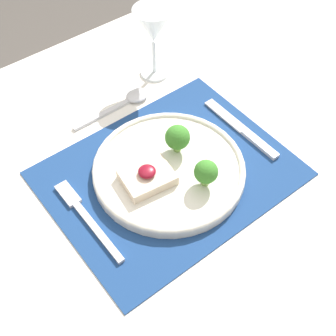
{
  "coord_description": "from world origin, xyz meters",
  "views": [
    {
      "loc": [
        -0.33,
        -0.42,
        1.45
      ],
      "look_at": [
        -0.0,
        -0.0,
        0.79
      ],
      "focal_mm": 50.0,
      "sensor_mm": 36.0,
      "label": 1
    }
  ],
  "objects": [
    {
      "name": "ground_plane",
      "position": [
        0.0,
        0.0,
        0.0
      ],
      "size": [
        8.0,
        8.0,
        0.0
      ],
      "primitive_type": "plane",
      "color": "#4C4742"
    },
    {
      "name": "dining_table",
      "position": [
        0.0,
        0.0,
        0.68
      ],
      "size": [
        1.42,
        0.94,
        0.77
      ],
      "color": "white",
      "rests_on": "ground_plane"
    },
    {
      "name": "placemat",
      "position": [
        0.0,
        0.0,
        0.77
      ],
      "size": [
        0.43,
        0.34,
        0.0
      ],
      "primitive_type": "cube",
      "color": "navy",
      "rests_on": "dining_table"
    },
    {
      "name": "dinner_plate",
      "position": [
        -0.0,
        -0.0,
        0.79
      ],
      "size": [
        0.28,
        0.28,
        0.07
      ],
      "color": "silver",
      "rests_on": "placemat"
    },
    {
      "name": "fork",
      "position": [
        -0.17,
        0.02,
        0.78
      ],
      "size": [
        0.02,
        0.19,
        0.01
      ],
      "rotation": [
        0.0,
        0.0,
        0.03
      ],
      "color": "silver",
      "rests_on": "placemat"
    },
    {
      "name": "knife",
      "position": [
        0.18,
        -0.01,
        0.78
      ],
      "size": [
        0.02,
        0.19,
        0.01
      ],
      "rotation": [
        0.0,
        0.0,
        -0.02
      ],
      "color": "silver",
      "rests_on": "placemat"
    },
    {
      "name": "spoon",
      "position": [
        0.05,
        0.2,
        0.78
      ],
      "size": [
        0.18,
        0.04,
        0.01
      ],
      "rotation": [
        0.0,
        0.0,
        0.0
      ],
      "color": "silver",
      "rests_on": "dining_table"
    },
    {
      "name": "wine_glass_near",
      "position": [
        0.15,
        0.24,
        0.89
      ],
      "size": [
        0.08,
        0.08,
        0.16
      ],
      "color": "white",
      "rests_on": "dining_table"
    }
  ]
}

